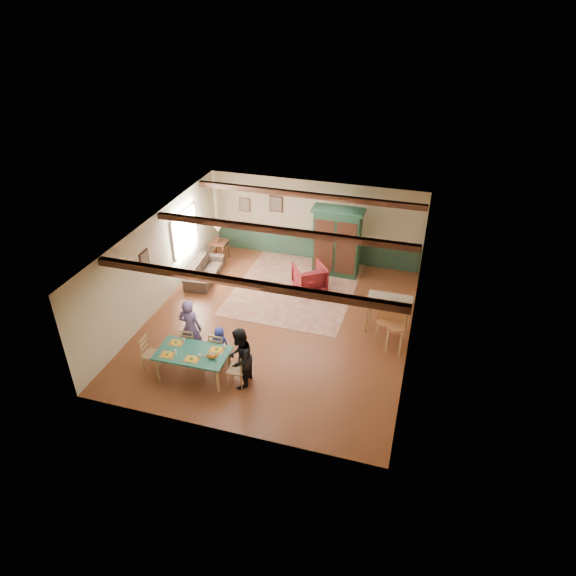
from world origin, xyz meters
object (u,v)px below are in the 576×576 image
(dining_chair_end_right, at_px, (237,369))
(armoire, at_px, (337,242))
(sofa, at_px, (205,270))
(dining_chair_end_left, at_px, (152,354))
(person_man, at_px, (190,328))
(bar_stool_right, at_px, (395,332))
(dining_chair_far_left, at_px, (191,342))
(person_woman, at_px, (240,358))
(person_child, at_px, (220,344))
(table_lamp, at_px, (218,233))
(cat, at_px, (211,356))
(bar_stool_left, at_px, (383,327))
(counter_table, at_px, (388,315))
(dining_table, at_px, (194,364))
(end_table, at_px, (220,251))
(armchair, at_px, (310,278))
(dining_chair_far_right, at_px, (219,347))

(dining_chair_end_right, xyz_separation_m, armoire, (1.09, 5.76, 0.66))
(sofa, bearing_deg, dining_chair_end_left, -177.08)
(person_man, relative_size, bar_stool_right, 1.31)
(dining_chair_far_left, bearing_deg, person_woman, 156.43)
(bar_stool_right, bearing_deg, dining_chair_end_right, -151.06)
(dining_chair_end_right, distance_m, person_man, 1.66)
(person_child, relative_size, table_lamp, 1.52)
(dining_chair_end_right, bearing_deg, cat, -80.54)
(sofa, bearing_deg, bar_stool_left, -112.50)
(armoire, distance_m, counter_table, 3.32)
(dining_table, relative_size, dining_chair_far_left, 1.89)
(dining_table, height_order, person_man, person_man)
(dining_chair_end_right, distance_m, counter_table, 4.38)
(sofa, xyz_separation_m, bar_stool_right, (6.09, -2.07, 0.33))
(dining_chair_far_left, height_order, table_lamp, table_lamp)
(dining_table, relative_size, person_woman, 1.09)
(end_table, relative_size, bar_stool_right, 0.55)
(person_man, distance_m, table_lamp, 5.03)
(dining_chair_far_left, distance_m, person_woman, 1.71)
(person_woman, distance_m, armchair, 4.59)
(sofa, height_order, counter_table, counter_table)
(person_woman, bearing_deg, person_child, -133.26)
(sofa, bearing_deg, end_table, -3.78)
(table_lamp, bearing_deg, person_child, -66.74)
(dining_table, xyz_separation_m, cat, (0.51, -0.08, 0.43))
(dining_chair_far_left, relative_size, counter_table, 0.77)
(cat, bearing_deg, counter_table, 40.34)
(armoire, bearing_deg, dining_chair_end_right, -99.47)
(dining_chair_end_left, height_order, sofa, dining_chair_end_left)
(cat, bearing_deg, person_woman, 8.13)
(dining_chair_far_right, distance_m, dining_chair_end_left, 1.59)
(dining_table, distance_m, person_woman, 1.24)
(dining_chair_far_left, xyz_separation_m, end_table, (-1.33, 4.92, -0.11))
(person_woman, bearing_deg, dining_chair_far_right, -130.27)
(table_lamp, bearing_deg, counter_table, -22.35)
(dining_chair_far_right, relative_size, end_table, 1.32)
(dining_chair_end_right, bearing_deg, person_man, -117.30)
(armchair, bearing_deg, end_table, -51.44)
(dining_chair_far_left, distance_m, counter_table, 5.17)
(bar_stool_right, bearing_deg, cat, -153.81)
(dining_table, height_order, bar_stool_left, bar_stool_left)
(armoire, bearing_deg, dining_chair_far_left, -115.21)
(end_table, height_order, counter_table, counter_table)
(dining_chair_far_right, bearing_deg, armoire, -111.22)
(dining_table, distance_m, counter_table, 5.21)
(end_table, bearing_deg, dining_chair_end_left, -83.36)
(dining_chair_end_left, xyz_separation_m, armchair, (2.69, 4.62, -0.03))
(person_woman, relative_size, armchair, 1.71)
(dining_table, distance_m, armoire, 6.22)
(person_man, height_order, person_child, person_man)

